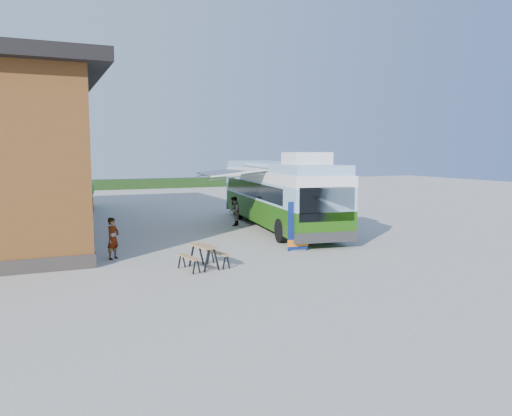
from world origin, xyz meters
name	(u,v)px	position (x,y,z in m)	size (l,w,h in m)	color
ground	(264,253)	(0.00, 0.00, 0.00)	(100.00, 100.00, 0.00)	#BCB7AD
hedge	(192,182)	(8.00, 38.00, 0.50)	(40.00, 3.00, 1.00)	#264419
bus	(278,192)	(3.44, 5.84, 1.92)	(4.50, 13.34, 4.02)	#285F0F
awning	(234,174)	(1.03, 6.07, 2.92)	(3.49, 4.99, 0.55)	white
banner	(298,231)	(1.45, -0.14, 0.83)	(0.88, 0.26, 2.03)	navy
picnic_table	(204,251)	(-3.02, -1.59, 0.61)	(1.67, 1.55, 0.82)	tan
person_a	(113,238)	(-5.70, 1.25, 0.79)	(0.58, 0.38, 1.58)	#999999
person_b	(234,211)	(1.54, 7.47, 0.80)	(0.77, 0.60, 1.59)	#999999
slurry_tanker	(78,189)	(-5.70, 19.13, 1.47)	(2.40, 6.89, 2.55)	#188820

